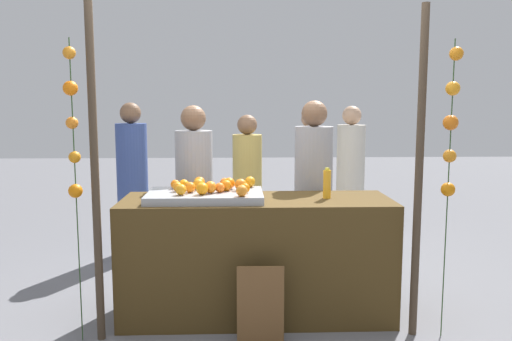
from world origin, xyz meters
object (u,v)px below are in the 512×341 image
(orange_0, at_px, (241,185))
(chalkboard_sign, at_px, (260,306))
(stall_counter, at_px, (257,257))
(vendor_left, at_px, (195,204))
(orange_1, at_px, (210,187))
(vendor_right, at_px, (313,202))
(juice_bottle, at_px, (327,184))

(orange_0, bearing_deg, chalkboard_sign, -76.18)
(stall_counter, relative_size, vendor_left, 1.26)
(chalkboard_sign, bearing_deg, orange_1, 130.34)
(orange_0, distance_m, orange_1, 0.25)
(orange_0, relative_size, vendor_right, 0.05)
(vendor_left, height_order, vendor_right, vendor_right)
(stall_counter, distance_m, orange_0, 0.58)
(juice_bottle, xyz_separation_m, chalkboard_sign, (-0.54, -0.51, -0.77))
(stall_counter, bearing_deg, chalkboard_sign, -89.17)
(vendor_left, relative_size, vendor_right, 0.98)
(vendor_left, bearing_deg, vendor_right, -2.01)
(orange_1, bearing_deg, chalkboard_sign, -49.66)
(orange_0, xyz_separation_m, orange_1, (-0.23, -0.11, -0.00))
(juice_bottle, xyz_separation_m, vendor_left, (-1.08, 0.64, -0.28))
(chalkboard_sign, xyz_separation_m, vendor_left, (-0.54, 1.14, 0.49))
(orange_1, relative_size, vendor_left, 0.06)
(vendor_right, bearing_deg, orange_1, -142.08)
(vendor_right, bearing_deg, vendor_left, 177.99)
(stall_counter, xyz_separation_m, orange_1, (-0.35, -0.08, 0.57))
(vendor_left, bearing_deg, stall_counter, -50.16)
(orange_1, distance_m, juice_bottle, 0.90)
(vendor_right, bearing_deg, orange_0, -138.55)
(stall_counter, height_order, juice_bottle, juice_bottle)
(orange_0, distance_m, vendor_left, 0.79)
(juice_bottle, bearing_deg, chalkboard_sign, -136.65)
(stall_counter, xyz_separation_m, vendor_left, (-0.53, 0.64, 0.30))
(vendor_left, bearing_deg, chalkboard_sign, -64.67)
(chalkboard_sign, distance_m, vendor_left, 1.36)
(stall_counter, distance_m, juice_bottle, 0.79)
(orange_0, height_order, vendor_left, vendor_left)
(juice_bottle, relative_size, chalkboard_sign, 0.42)
(stall_counter, bearing_deg, vendor_left, 129.84)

